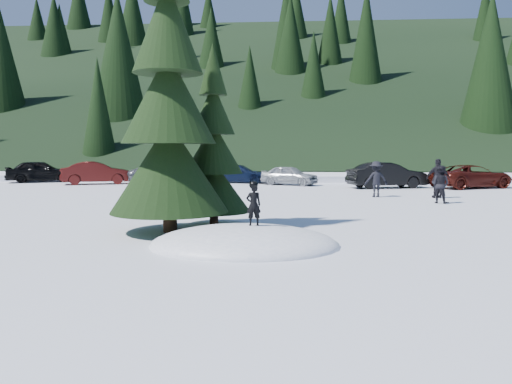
# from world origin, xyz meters

# --- Properties ---
(ground) EXTENTS (200.00, 200.00, 0.00)m
(ground) POSITION_xyz_m (0.00, 0.00, 0.00)
(ground) COLOR white
(ground) RESTS_ON ground
(snow_mound) EXTENTS (4.48, 3.52, 0.96)m
(snow_mound) POSITION_xyz_m (0.00, 0.00, 0.00)
(snow_mound) COLOR white
(snow_mound) RESTS_ON ground
(forest_hillside) EXTENTS (200.00, 60.00, 25.00)m
(forest_hillside) POSITION_xyz_m (0.00, 54.00, 12.50)
(forest_hillside) COLOR black
(forest_hillside) RESTS_ON ground
(spruce_tall) EXTENTS (3.20, 3.20, 8.60)m
(spruce_tall) POSITION_xyz_m (-2.20, 1.80, 3.32)
(spruce_tall) COLOR black
(spruce_tall) RESTS_ON ground
(spruce_short) EXTENTS (2.20, 2.20, 5.37)m
(spruce_short) POSITION_xyz_m (-1.20, 3.20, 2.10)
(spruce_short) COLOR black
(spruce_short) RESTS_ON ground
(child_skier) EXTENTS (0.41, 0.33, 0.98)m
(child_skier) POSITION_xyz_m (0.21, 0.05, 0.97)
(child_skier) COLOR black
(child_skier) RESTS_ON snow_mound
(adult_0) EXTENTS (0.98, 0.96, 1.59)m
(adult_0) POSITION_xyz_m (7.40, 9.78, 0.79)
(adult_0) COLOR black
(adult_0) RESTS_ON ground
(adult_1) EXTENTS (1.07, 0.45, 1.83)m
(adult_1) POSITION_xyz_m (7.97, 12.06, 0.91)
(adult_1) COLOR black
(adult_1) RESTS_ON ground
(adult_2) EXTENTS (1.15, 0.73, 1.70)m
(adult_2) POSITION_xyz_m (5.19, 12.41, 0.85)
(adult_2) COLOR black
(adult_2) RESTS_ON ground
(car_0) EXTENTS (4.79, 3.50, 1.52)m
(car_0) POSITION_xyz_m (-16.00, 21.75, 0.76)
(car_0) COLOR black
(car_0) RESTS_ON ground
(car_1) EXTENTS (4.71, 3.12, 1.47)m
(car_1) POSITION_xyz_m (-11.41, 20.14, 0.73)
(car_1) COLOR #400D0B
(car_1) RESTS_ON ground
(car_2) EXTENTS (4.87, 3.28, 1.24)m
(car_2) POSITION_xyz_m (-7.34, 21.05, 0.62)
(car_2) COLOR #53565C
(car_2) RESTS_ON ground
(car_3) EXTENTS (4.46, 2.50, 1.22)m
(car_3) POSITION_xyz_m (-2.31, 21.99, 0.61)
(car_3) COLOR black
(car_3) RESTS_ON ground
(car_4) EXTENTS (3.92, 2.84, 1.24)m
(car_4) POSITION_xyz_m (1.10, 20.08, 0.62)
(car_4) COLOR #96999E
(car_4) RESTS_ON ground
(car_5) EXTENTS (4.83, 2.78, 1.50)m
(car_5) POSITION_xyz_m (6.78, 18.02, 0.75)
(car_5) COLOR black
(car_5) RESTS_ON ground
(car_6) EXTENTS (5.38, 4.00, 1.36)m
(car_6) POSITION_xyz_m (11.71, 18.32, 0.68)
(car_6) COLOR #3D100B
(car_6) RESTS_ON ground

